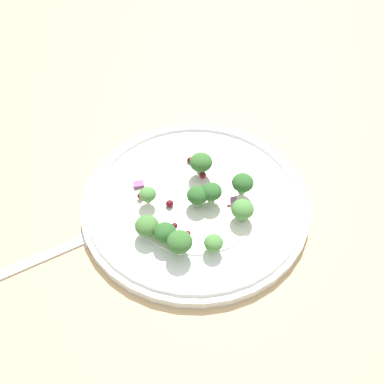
# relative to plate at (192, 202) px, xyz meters

# --- Properties ---
(ground_plane) EXTENTS (1.80, 1.80, 0.02)m
(ground_plane) POSITION_rel_plate_xyz_m (0.03, -0.00, -0.02)
(ground_plane) COLOR tan
(plate) EXTENTS (0.29, 0.29, 0.02)m
(plate) POSITION_rel_plate_xyz_m (0.00, 0.00, 0.00)
(plate) COLOR white
(plate) RESTS_ON ground_plane
(dressing_pool) EXTENTS (0.17, 0.17, 0.00)m
(dressing_pool) POSITION_rel_plate_xyz_m (0.00, 0.00, 0.00)
(dressing_pool) COLOR white
(dressing_pool) RESTS_ON plate
(broccoli_floret_0) EXTENTS (0.03, 0.03, 0.03)m
(broccoli_floret_0) POSITION_rel_plate_xyz_m (-0.01, -0.00, 0.02)
(broccoli_floret_0) COLOR #8EB77A
(broccoli_floret_0) RESTS_ON plate
(broccoli_floret_1) EXTENTS (0.03, 0.03, 0.03)m
(broccoli_floret_1) POSITION_rel_plate_xyz_m (-0.01, -0.06, 0.03)
(broccoli_floret_1) COLOR #8EB77A
(broccoli_floret_1) RESTS_ON plate
(broccoli_floret_2) EXTENTS (0.03, 0.03, 0.03)m
(broccoli_floret_2) POSITION_rel_plate_xyz_m (-0.05, 0.05, 0.02)
(broccoli_floret_2) COLOR #9EC684
(broccoli_floret_2) RESTS_ON plate
(broccoli_floret_3) EXTENTS (0.03, 0.03, 0.03)m
(broccoli_floret_3) POSITION_rel_plate_xyz_m (-0.01, -0.02, 0.02)
(broccoli_floret_3) COLOR #8EB77A
(broccoli_floret_3) RESTS_ON plate
(broccoli_floret_4) EXTENTS (0.03, 0.03, 0.03)m
(broccoli_floret_4) POSITION_rel_plate_xyz_m (-0.04, 0.06, 0.02)
(broccoli_floret_4) COLOR #ADD18E
(broccoli_floret_4) RESTS_ON plate
(broccoli_floret_5) EXTENTS (0.03, 0.03, 0.03)m
(broccoli_floret_5) POSITION_rel_plate_xyz_m (0.04, -0.02, 0.03)
(broccoli_floret_5) COLOR #8EB77A
(broccoli_floret_5) RESTS_ON plate
(broccoli_floret_6) EXTENTS (0.03, 0.03, 0.03)m
(broccoli_floret_6) POSITION_rel_plate_xyz_m (-0.04, -0.05, 0.02)
(broccoli_floret_6) COLOR #8EB77A
(broccoli_floret_6) RESTS_ON plate
(broccoli_floret_7) EXTENTS (0.02, 0.02, 0.02)m
(broccoli_floret_7) POSITION_rel_plate_xyz_m (0.01, 0.05, 0.02)
(broccoli_floret_7) COLOR #ADD18E
(broccoli_floret_7) RESTS_ON plate
(broccoli_floret_8) EXTENTS (0.03, 0.03, 0.03)m
(broccoli_floret_8) POSITION_rel_plate_xyz_m (-0.07, 0.03, 0.03)
(broccoli_floret_8) COLOR #ADD18E
(broccoli_floret_8) RESTS_ON plate
(broccoli_floret_9) EXTENTS (0.02, 0.02, 0.02)m
(broccoli_floret_9) POSITION_rel_plate_xyz_m (-0.08, -0.00, 0.02)
(broccoli_floret_9) COLOR #9EC684
(broccoli_floret_9) RESTS_ON plate
(cranberry_0) EXTENTS (0.01, 0.01, 0.01)m
(cranberry_0) POSITION_rel_plate_xyz_m (-0.04, 0.03, 0.01)
(cranberry_0) COLOR maroon
(cranberry_0) RESTS_ON plate
(cranberry_1) EXTENTS (0.01, 0.01, 0.01)m
(cranberry_1) POSITION_rel_plate_xyz_m (-0.00, 0.03, 0.01)
(cranberry_1) COLOR maroon
(cranberry_1) RESTS_ON plate
(cranberry_2) EXTENTS (0.01, 0.01, 0.01)m
(cranberry_2) POSITION_rel_plate_xyz_m (-0.01, 0.00, 0.01)
(cranberry_2) COLOR maroon
(cranberry_2) RESTS_ON plate
(cranberry_3) EXTENTS (0.01, 0.01, 0.01)m
(cranberry_3) POSITION_rel_plate_xyz_m (0.03, -0.02, 0.01)
(cranberry_3) COLOR maroon
(cranberry_3) RESTS_ON plate
(cranberry_4) EXTENTS (0.01, 0.01, 0.01)m
(cranberry_4) POSITION_rel_plate_xyz_m (0.06, -0.01, 0.01)
(cranberry_4) COLOR #4C0A14
(cranberry_4) RESTS_ON plate
(cranberry_5) EXTENTS (0.01, 0.01, 0.01)m
(cranberry_5) POSITION_rel_plate_xyz_m (0.02, 0.06, 0.01)
(cranberry_5) COLOR maroon
(cranberry_5) RESTS_ON plate
(cranberry_6) EXTENTS (0.01, 0.01, 0.01)m
(cranberry_6) POSITION_rel_plate_xyz_m (-0.05, 0.02, 0.01)
(cranberry_6) COLOR maroon
(cranberry_6) RESTS_ON plate
(onion_bit_0) EXTENTS (0.02, 0.02, 0.01)m
(onion_bit_0) POSITION_rel_plate_xyz_m (-0.02, -0.05, 0.01)
(onion_bit_0) COLOR #A35B93
(onion_bit_0) RESTS_ON plate
(onion_bit_1) EXTENTS (0.01, 0.01, 0.00)m
(onion_bit_1) POSITION_rel_plate_xyz_m (0.04, 0.06, 0.01)
(onion_bit_1) COLOR #843D75
(onion_bit_1) RESTS_ON plate
(onion_bit_2) EXTENTS (0.01, 0.01, 0.00)m
(onion_bit_2) POSITION_rel_plate_xyz_m (0.01, -0.02, 0.01)
(onion_bit_2) COLOR #843D75
(onion_bit_2) RESTS_ON plate
(fork) EXTENTS (0.06, 0.18, 0.01)m
(fork) POSITION_rel_plate_xyz_m (-0.03, 0.18, -0.01)
(fork) COLOR silver
(fork) RESTS_ON ground_plane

